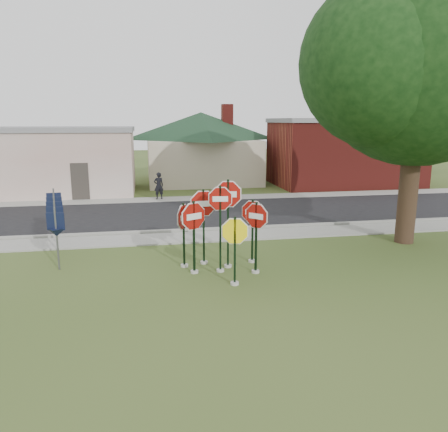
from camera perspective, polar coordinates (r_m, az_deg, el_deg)
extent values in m
plane|color=#374D1D|center=(12.36, 0.84, -9.42)|extent=(120.00, 120.00, 0.00)
cube|color=gray|center=(17.51, -2.59, -2.74)|extent=(60.00, 1.60, 0.06)
cube|color=black|center=(21.86, -4.16, 0.27)|extent=(60.00, 7.00, 0.04)
cube|color=gray|center=(26.06, -5.16, 2.24)|extent=(60.00, 1.60, 0.06)
cube|color=gray|center=(18.46, -3.01, -1.82)|extent=(60.00, 0.20, 0.14)
cylinder|color=#A8A59D|center=(13.64, -0.48, -7.10)|extent=(0.24, 0.24, 0.08)
cube|color=black|center=(13.26, -0.49, -1.76)|extent=(0.06, 0.06, 2.70)
cylinder|color=white|center=(13.06, -0.50, 2.26)|extent=(1.00, 0.12, 1.01)
cylinder|color=maroon|center=(13.06, -0.50, 2.26)|extent=(0.93, 0.12, 0.93)
cube|color=white|center=(13.06, -0.50, 2.26)|extent=(0.46, 0.06, 0.16)
cylinder|color=#A8A59D|center=(12.61, 1.40, -8.77)|extent=(0.24, 0.24, 0.08)
cube|color=black|center=(12.29, 1.42, -4.61)|extent=(0.07, 0.06, 1.99)
cylinder|color=white|center=(12.14, 1.44, -2.01)|extent=(1.03, 0.25, 1.05)
cylinder|color=yellow|center=(12.14, 1.44, -2.01)|extent=(0.95, 0.24, 0.97)
cylinder|color=#A8A59D|center=(13.55, -3.88, -7.27)|extent=(0.24, 0.24, 0.08)
cube|color=black|center=(13.23, -3.95, -2.84)|extent=(0.08, 0.07, 2.25)
cylinder|color=white|center=(13.07, -3.99, -0.05)|extent=(1.02, 0.60, 1.17)
cylinder|color=maroon|center=(13.07, -3.99, -0.05)|extent=(0.95, 0.56, 1.09)
cube|color=white|center=(13.07, -3.99, -0.05)|extent=(0.47, 0.28, 0.19)
cylinder|color=#A8A59D|center=(13.57, 4.14, -7.24)|extent=(0.24, 0.24, 0.08)
cube|color=black|center=(13.25, 4.21, -2.88)|extent=(0.08, 0.08, 2.22)
cylinder|color=white|center=(13.09, 4.25, -0.01)|extent=(0.75, 0.78, 1.07)
cylinder|color=maroon|center=(13.09, 4.25, -0.01)|extent=(0.70, 0.73, 0.99)
cube|color=white|center=(13.09, 4.25, -0.01)|extent=(0.35, 0.36, 0.17)
cylinder|color=#A8A59D|center=(14.04, 0.52, -6.53)|extent=(0.24, 0.24, 0.08)
cube|color=black|center=(13.65, 0.53, -1.07)|extent=(0.07, 0.06, 2.83)
cylinder|color=white|center=(13.46, 0.53, 2.88)|extent=(1.13, 0.26, 1.15)
cylinder|color=maroon|center=(13.46, 0.53, 2.88)|extent=(1.05, 0.25, 1.07)
cube|color=white|center=(13.46, 0.53, 2.88)|extent=(0.52, 0.12, 0.18)
cylinder|color=#A8A59D|center=(14.39, -2.63, -6.06)|extent=(0.24, 0.24, 0.08)
cube|color=black|center=(14.06, -2.68, -1.45)|extent=(0.06, 0.05, 2.46)
cylinder|color=white|center=(13.90, -2.71, 1.64)|extent=(1.16, 0.02, 1.16)
cylinder|color=maroon|center=(13.90, -2.71, 1.64)|extent=(1.07, 0.02, 1.07)
cube|color=white|center=(13.90, -2.71, 1.64)|extent=(0.53, 0.01, 0.18)
cylinder|color=#A8A59D|center=(14.55, 3.69, -5.86)|extent=(0.24, 0.24, 0.08)
cube|color=black|center=(14.27, 3.74, -1.98)|extent=(0.08, 0.07, 2.11)
cylinder|color=white|center=(14.13, 3.78, 0.48)|extent=(0.90, 0.60, 1.07)
cylinder|color=maroon|center=(14.13, 3.78, 0.48)|extent=(0.83, 0.56, 0.99)
cube|color=white|center=(14.13, 3.78, 0.48)|extent=(0.41, 0.28, 0.17)
cylinder|color=#A8A59D|center=(14.13, -5.19, -6.45)|extent=(0.24, 0.24, 0.08)
cube|color=black|center=(13.84, -5.27, -2.53)|extent=(0.07, 0.08, 2.08)
cylinder|color=white|center=(13.70, -5.32, -0.12)|extent=(0.58, 0.96, 1.11)
cylinder|color=maroon|center=(13.70, -5.32, -0.12)|extent=(0.54, 0.89, 1.02)
cube|color=white|center=(13.70, -5.32, -0.12)|extent=(0.27, 0.44, 0.18)
cube|color=#59595E|center=(14.49, -20.98, -2.80)|extent=(0.05, 0.05, 2.00)
cube|color=black|center=(14.37, -21.15, -0.68)|extent=(0.55, 0.13, 0.55)
cone|color=black|center=(14.45, -21.04, -2.03)|extent=(0.65, 0.65, 0.25)
cube|color=#59595E|center=(15.48, -21.04, -1.87)|extent=(0.05, 0.05, 2.00)
cube|color=black|center=(15.37, -21.20, 0.12)|extent=(0.55, 0.09, 0.55)
cone|color=black|center=(15.44, -21.10, -1.15)|extent=(0.62, 0.62, 0.25)
cube|color=#59595E|center=(16.48, -21.10, -1.05)|extent=(0.05, 0.05, 2.00)
cube|color=black|center=(16.37, -21.24, 0.82)|extent=(0.55, 0.05, 0.55)
cone|color=black|center=(16.44, -21.15, -0.37)|extent=(0.58, 0.58, 0.25)
cube|color=#59595E|center=(17.48, -21.14, -0.32)|extent=(0.05, 0.05, 2.00)
cube|color=black|center=(17.37, -21.28, 1.45)|extent=(0.55, 0.05, 0.55)
cone|color=black|center=(17.44, -21.19, 0.32)|extent=(0.58, 0.58, 0.25)
cube|color=#59595E|center=(18.47, -21.19, 0.32)|extent=(0.05, 0.05, 2.00)
cube|color=black|center=(18.38, -21.32, 2.00)|extent=(0.55, 0.09, 0.55)
cone|color=black|center=(18.44, -21.23, 0.93)|extent=(0.62, 0.62, 0.25)
cube|color=beige|center=(30.15, -23.30, 6.44)|extent=(12.00, 6.00, 4.00)
cube|color=gray|center=(30.05, -23.64, 10.32)|extent=(12.20, 6.20, 0.30)
cube|color=#332D28|center=(26.78, -18.27, 4.26)|extent=(1.00, 0.10, 2.20)
cube|color=#B8A992|center=(33.66, -2.97, 7.25)|extent=(8.00, 8.00, 3.20)
pyramid|color=black|center=(33.53, -3.04, 13.39)|extent=(11.60, 11.60, 2.00)
cube|color=maroon|center=(33.84, 0.41, 13.05)|extent=(0.80, 0.80, 1.60)
cube|color=maroon|center=(33.06, 15.46, 7.86)|extent=(10.00, 6.00, 4.50)
cube|color=gray|center=(32.98, 15.70, 11.93)|extent=(10.20, 6.20, 0.30)
cube|color=white|center=(29.52, 14.42, 8.11)|extent=(2.00, 0.08, 0.90)
cylinder|color=black|center=(17.77, 23.10, 5.08)|extent=(0.70, 0.70, 5.28)
sphere|color=black|center=(17.80, 24.28, 18.42)|extent=(7.69, 7.69, 7.69)
cylinder|color=black|center=(44.51, 23.05, 8.05)|extent=(0.50, 0.50, 4.00)
sphere|color=black|center=(44.44, 23.44, 12.67)|extent=(5.60, 5.60, 5.60)
imported|color=black|center=(25.92, -8.52, 3.93)|extent=(0.65, 0.51, 1.58)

